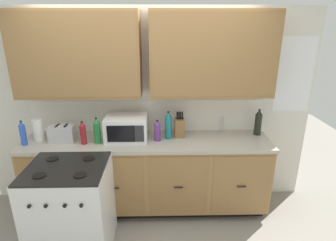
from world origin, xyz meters
TOP-DOWN VIEW (x-y plane):
  - ground_plane at (0.00, 0.00)m, footprint 8.00×8.00m
  - wall_unit at (0.00, 0.50)m, footprint 4.04×0.40m
  - counter_run at (0.00, 0.30)m, footprint 2.87×0.64m
  - stove_range at (-0.74, -0.33)m, footprint 0.76×0.68m
  - microwave at (-0.23, 0.33)m, footprint 0.48×0.37m
  - toaster at (-0.96, 0.30)m, footprint 0.28×0.18m
  - knife_block at (0.39, 0.41)m, footprint 0.11×0.14m
  - sink_faucet at (0.92, 0.51)m, footprint 0.02×0.02m
  - paper_towel_roll at (-1.24, 0.33)m, footprint 0.12×0.12m
  - bottle_dark at (1.34, 0.44)m, footprint 0.08×0.08m
  - bottle_teal at (0.25, 0.35)m, footprint 0.08×0.08m
  - bottle_red at (-0.70, 0.21)m, footprint 0.07×0.07m
  - bottle_green at (-0.55, 0.23)m, footprint 0.08×0.08m
  - bottle_blue at (-1.36, 0.20)m, footprint 0.07×0.07m
  - bottle_violet at (0.12, 0.29)m, footprint 0.08×0.08m

SIDE VIEW (x-z plane):
  - ground_plane at x=0.00m, z-range 0.00..0.00m
  - stove_range at x=-0.74m, z-range 0.00..0.95m
  - counter_run at x=0.00m, z-range 0.01..0.95m
  - toaster at x=-0.96m, z-range 0.93..1.12m
  - sink_faucet at x=0.92m, z-range 0.93..1.13m
  - knife_block at x=0.39m, z-range 0.89..1.20m
  - bottle_violet at x=0.12m, z-range 0.93..1.18m
  - paper_towel_roll at x=-1.24m, z-range 0.93..1.19m
  - bottle_red at x=-0.70m, z-range 0.93..1.20m
  - bottle_blue at x=-1.36m, z-range 0.93..1.22m
  - microwave at x=-0.23m, z-range 0.93..1.21m
  - bottle_green at x=-0.55m, z-range 0.93..1.23m
  - bottle_dark at x=1.34m, z-range 0.93..1.25m
  - bottle_teal at x=0.25m, z-range 0.93..1.26m
  - wall_unit at x=0.00m, z-range 0.44..2.85m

